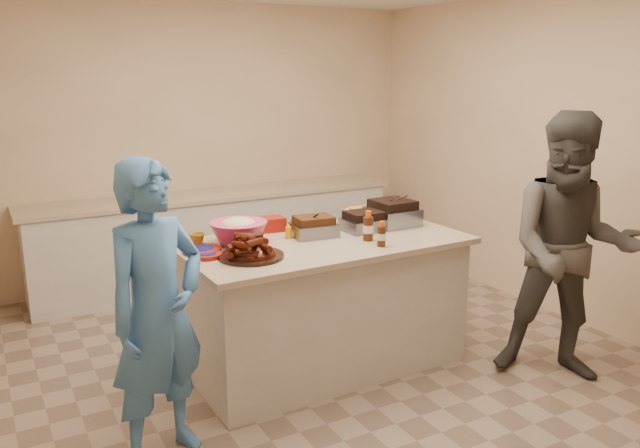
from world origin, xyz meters
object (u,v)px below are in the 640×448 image
roasting_pan (392,225)px  bbq_bottle_a (381,246)px  island (323,363)px  mustard_bottle (289,238)px  plastic_cup (198,247)px  rib_platter (251,258)px  coleslaw_bowl (239,244)px  bbq_bottle_b (368,240)px  guest_gray (558,374)px

roasting_pan → bbq_bottle_a: 0.61m
island → bbq_bottle_a: (0.25, -0.33, 0.92)m
mustard_bottle → plastic_cup: (-0.62, 0.09, 0.00)m
rib_platter → plastic_cup: 0.45m
island → roasting_pan: roasting_pan is taller
roasting_pan → rib_platter: bearing=-169.1°
coleslaw_bowl → bbq_bottle_b: 0.87m
bbq_bottle_a → bbq_bottle_b: size_ratio=0.82×
mustard_bottle → guest_gray: bearing=-35.4°
rib_platter → coleslaw_bowl: 0.33m
bbq_bottle_b → plastic_cup: 1.14m
plastic_cup → rib_platter: bearing=-61.1°
island → rib_platter: 1.11m
guest_gray → bbq_bottle_a: bearing=-166.2°
roasting_pan → bbq_bottle_a: bbq_bottle_a is taller
plastic_cup → bbq_bottle_b: bearing=-20.5°
bbq_bottle_b → mustard_bottle: 0.55m
island → coleslaw_bowl: size_ratio=5.06×
coleslaw_bowl → bbq_bottle_b: size_ratio=1.87×
island → guest_gray: island is taller
coleslaw_bowl → bbq_bottle_b: coleslaw_bowl is taller
coleslaw_bowl → plastic_cup: bearing=165.9°
bbq_bottle_b → plastic_cup: bbq_bottle_b is taller
coleslaw_bowl → bbq_bottle_a: coleslaw_bowl is taller
rib_platter → bbq_bottle_b: bbq_bottle_b is taller
bbq_bottle_b → guest_gray: bearing=-35.8°
roasting_pan → mustard_bottle: bearing=176.9°
island → mustard_bottle: 0.95m
island → roasting_pan: bearing=9.0°
island → bbq_bottle_a: 1.01m
coleslaw_bowl → bbq_bottle_b: bearing=-22.5°
island → plastic_cup: plastic_cup is taller
rib_platter → roasting_pan: bearing=12.2°
rib_platter → mustard_bottle: bearing=36.5°
coleslaw_bowl → mustard_bottle: 0.36m
mustard_bottle → coleslaw_bowl: bearing=175.9°
rib_platter → guest_gray: rib_platter is taller
roasting_pan → guest_gray: 1.56m
rib_platter → bbq_bottle_b: size_ratio=1.98×
roasting_pan → coleslaw_bowl: size_ratio=0.85×
bbq_bottle_b → mustard_bottle: bearing=145.6°
island → mustard_bottle: (-0.19, 0.15, 0.92)m
coleslaw_bowl → island: bearing=-17.4°
bbq_bottle_a → guest_gray: bearing=-29.4°
island → plastic_cup: size_ratio=19.39×
plastic_cup → island: bearing=-16.3°
bbq_bottle_b → plastic_cup: (-1.07, 0.40, 0.00)m
bbq_bottle_a → bbq_bottle_b: bearing=88.0°
roasting_pan → bbq_bottle_a: bearing=-133.6°
plastic_cup → roasting_pan: bearing=-4.6°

